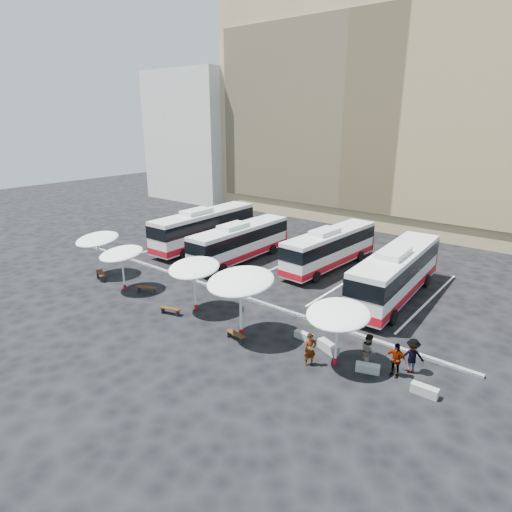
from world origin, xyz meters
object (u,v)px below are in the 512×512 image
Objects in this scene: wood_bench_1 at (146,288)px; wood_bench_2 at (170,309)px; wood_bench_3 at (236,335)px; bus_2 at (330,247)px; conc_bench_2 at (368,368)px; bus_3 at (396,272)px; bus_1 at (241,241)px; passenger_0 at (310,350)px; passenger_2 at (396,360)px; sunshade_3 at (241,281)px; conc_bench_0 at (303,336)px; sunshade_2 at (194,268)px; passenger_1 at (369,351)px; bus_0 at (205,227)px; conc_bench_3 at (425,390)px; passenger_3 at (412,356)px; sunshade_4 at (338,314)px; wood_bench_0 at (101,274)px; sunshade_1 at (121,254)px; conc_bench_1 at (328,347)px; sunshade_0 at (97,239)px.

wood_bench_2 is (3.96, -1.18, -0.02)m from wood_bench_1.
wood_bench_2 is 5.38m from wood_bench_3.
conc_bench_2 is (9.06, -12.20, -1.52)m from bus_2.
bus_1 is at bearing 178.92° from bus_3.
bus_1 is 11.38m from wood_bench_2.
wood_bench_1 is 0.87× the size of passenger_0.
passenger_2 is (3.67, 1.75, 0.01)m from passenger_0.
sunshade_3 is at bearing -171.07° from conc_bench_2.
wood_bench_3 is 3.79m from conc_bench_0.
sunshade_2 is 2.11× the size of passenger_1.
bus_0 is 1.01× the size of bus_3.
bus_3 reaches higher than conc_bench_3.
bus_0 is 24.50m from passenger_3.
wood_bench_2 is 12.47m from passenger_1.
bus_0 is 21.87m from passenger_0.
wood_bench_1 reaches higher than wood_bench_3.
sunshade_4 is at bearing 7.51° from sunshade_3.
conc_bench_2 is at bearing -50.16° from bus_2.
conc_bench_2 is at bearing 2.96° from wood_bench_0.
bus_3 is 9.88m from conc_bench_2.
wood_bench_2 is at bearing -118.76° from sunshade_2.
bus_2 is at bearing -69.66° from passenger_3.
conc_bench_3 is at bearing 3.03° from sunshade_1.
conc_bench_2 is (21.27, -10.02, -1.70)m from bus_0.
conc_bench_0 is at bearing -35.58° from bus_1.
bus_0 reaches higher than conc_bench_0.
conc_bench_0 is (13.96, 1.97, -2.49)m from sunshade_1.
sunshade_2 is 3.03m from wood_bench_2.
conc_bench_2 is at bearing 1.68° from sunshade_2.
bus_3 is 6.88× the size of passenger_0.
sunshade_2 reaches higher than passenger_1.
wood_bench_0 is (-12.25, -13.30, -1.34)m from bus_2.
bus_0 reaches higher than sunshade_1.
sunshade_2 is 3.54× the size of conc_bench_0.
bus_0 is 8.98× the size of conc_bench_1.
sunshade_2 is 14.66m from conc_bench_3.
bus_2 reaches higher than sunshade_2.
sunshade_4 is 2.81m from conc_bench_1.
bus_1 is 6.04× the size of passenger_1.
bus_1 is 17.87m from passenger_1.
bus_1 is 6.25× the size of passenger_0.
passenger_3 reaches higher than wood_bench_2.
bus_2 is at bearing 133.89° from conc_bench_3.
wood_bench_2 is at bearing -162.64° from conc_bench_0.
wood_bench_2 is 0.81× the size of passenger_2.
passenger_3 is (8.70, 2.99, 0.58)m from wood_bench_3.
bus_3 is 15.12m from wood_bench_2.
sunshade_0 is 10.54m from sunshade_2.
passenger_1 is at bearing -177.74° from passenger_2.
passenger_3 is at bearing -22.46° from passenger_0.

